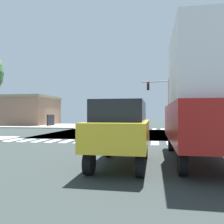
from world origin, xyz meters
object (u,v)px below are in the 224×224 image
object	(u,v)px
traffic_signal_mast	(173,91)
bank_building	(19,111)
street_lamp	(181,99)
suv_nearside_1	(121,127)
box_truck_queued_1	(201,96)
pickup_crossing_1	(132,117)

from	to	relation	value
traffic_signal_mast	bank_building	world-z (taller)	traffic_signal_mast
street_lamp	suv_nearside_1	size ratio (longest dim) A/B	1.54
street_lamp	suv_nearside_1	bearing A→B (deg)	-100.16
traffic_signal_mast	suv_nearside_1	xyz separation A→B (m)	(-3.57, -21.57, -3.32)
traffic_signal_mast	bank_building	bearing A→B (deg)	164.35
box_truck_queued_1	street_lamp	bearing A→B (deg)	85.26
street_lamp	suv_nearside_1	world-z (taller)	street_lamp
bank_building	suv_nearside_1	world-z (taller)	bank_building
bank_building	pickup_crossing_1	size ratio (longest dim) A/B	2.63
traffic_signal_mast	box_truck_queued_1	xyz separation A→B (m)	(-0.57, -20.50, -2.15)
traffic_signal_mast	street_lamp	distance (m)	8.88
street_lamp	box_truck_queued_1	distance (m)	29.33
bank_building	suv_nearside_1	size ratio (longest dim) A/B	2.92
street_lamp	pickup_crossing_1	bearing A→B (deg)	116.86
traffic_signal_mast	suv_nearside_1	bearing A→B (deg)	-99.39
street_lamp	bank_building	size ratio (longest dim) A/B	0.53
suv_nearside_1	pickup_crossing_1	size ratio (longest dim) A/B	0.90
box_truck_queued_1	suv_nearside_1	bearing A→B (deg)	-160.47
traffic_signal_mast	bank_building	distance (m)	26.35
traffic_signal_mast	pickup_crossing_1	distance (m)	28.51
bank_building	suv_nearside_1	xyz separation A→B (m)	(21.72, -28.65, -1.08)
street_lamp	bank_building	xyz separation A→B (m)	(-27.14, -1.59, -1.82)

